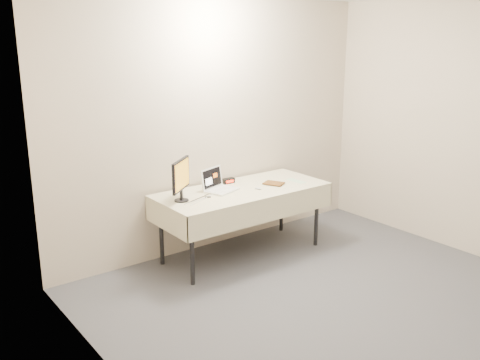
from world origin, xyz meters
TOP-DOWN VIEW (x-y plane):
  - ground at (0.00, 0.00)m, footprint 5.00×5.00m
  - back_wall at (0.00, 2.50)m, footprint 4.00×0.10m
  - table at (0.00, 2.05)m, footprint 1.86×0.81m
  - laptop at (-0.24, 2.16)m, footprint 0.40×0.36m
  - monitor at (-0.73, 2.07)m, footprint 0.33×0.27m
  - book at (0.31, 1.95)m, footprint 0.15×0.09m
  - alarm_clock at (0.01, 2.31)m, footprint 0.14×0.06m
  - clicker at (0.12, 1.93)m, footprint 0.06×0.09m
  - paper_form at (0.67, 1.94)m, footprint 0.11×0.24m
  - usb_dongle at (-0.46, 2.01)m, footprint 0.06×0.04m

SIDE VIEW (x-z plane):
  - ground at x=0.00m, z-range 0.00..0.00m
  - table at x=0.00m, z-range 0.31..1.05m
  - paper_form at x=0.67m, z-range 0.74..0.74m
  - usb_dongle at x=-0.46m, z-range 0.74..0.75m
  - clicker at x=0.12m, z-range 0.74..0.76m
  - alarm_clock at x=0.01m, z-range 0.74..0.79m
  - laptop at x=-0.24m, z-range 0.68..0.91m
  - book at x=0.31m, z-range 0.74..0.95m
  - monitor at x=-0.73m, z-range 0.77..1.19m
  - back_wall at x=0.00m, z-range 0.00..2.70m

